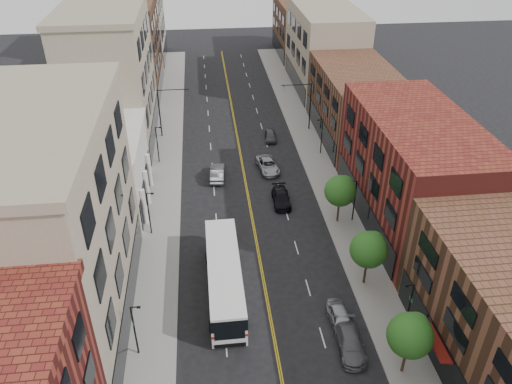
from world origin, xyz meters
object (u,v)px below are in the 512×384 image
object	(u,v)px
car_lane_b	(268,165)
car_lane_a	(281,198)
car_parked_far	(341,319)
car_lane_c	(270,136)
car_lane_behind	(217,173)
car_parked_mid	(350,342)
city_bus	(224,275)

from	to	relation	value
car_lane_b	car_lane_a	bearing A→B (deg)	-93.34
car_parked_far	car_lane_c	bearing A→B (deg)	89.87
car_lane_behind	car_lane_a	xyz separation A→B (m)	(7.15, -6.54, -0.09)
car_lane_a	car_lane_c	size ratio (longest dim) A/B	1.25
car_lane_behind	car_parked_mid	bearing A→B (deg)	112.65
city_bus	car_lane_a	size ratio (longest dim) A/B	2.79
car_lane_a	car_lane_c	bearing A→B (deg)	87.72
car_lane_c	car_lane_a	bearing A→B (deg)	-90.04
car_lane_a	car_lane_b	world-z (taller)	car_lane_b
city_bus	car_lane_a	bearing A→B (deg)	62.10
car_lane_behind	car_lane_c	xyz separation A→B (m)	(8.19, 10.19, -0.13)
car_lane_behind	city_bus	bearing A→B (deg)	93.67
car_parked_far	car_lane_behind	world-z (taller)	car_lane_behind
city_bus	car_lane_c	size ratio (longest dim) A/B	3.47
car_parked_mid	car_lane_b	bearing A→B (deg)	98.09
car_lane_behind	car_lane_b	bearing A→B (deg)	-163.96
city_bus	car_parked_mid	xyz separation A→B (m)	(9.62, -7.66, -1.29)
car_lane_a	car_parked_mid	bearing A→B (deg)	-82.98
car_lane_a	car_lane_b	bearing A→B (deg)	95.01
car_parked_mid	car_parked_far	xyz separation A→B (m)	(-0.10, 2.53, 0.03)
car_parked_far	car_lane_a	bearing A→B (deg)	94.39
car_lane_behind	car_lane_c	world-z (taller)	car_lane_behind
car_lane_behind	car_lane_a	world-z (taller)	car_lane_behind
car_parked_far	car_lane_c	world-z (taller)	car_parked_far
car_parked_mid	car_lane_c	size ratio (longest dim) A/B	1.28
car_parked_mid	car_parked_far	world-z (taller)	car_parked_far
car_parked_mid	car_lane_a	world-z (taller)	car_parked_mid
car_parked_far	car_lane_behind	distance (m)	27.43
city_bus	car_lane_a	distance (m)	16.03
car_parked_mid	city_bus	bearing A→B (deg)	144.34
car_lane_a	car_lane_c	xyz separation A→B (m)	(1.03, 16.73, -0.04)
car_parked_far	car_lane_behind	xyz separation A→B (m)	(-9.26, 25.83, 0.04)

